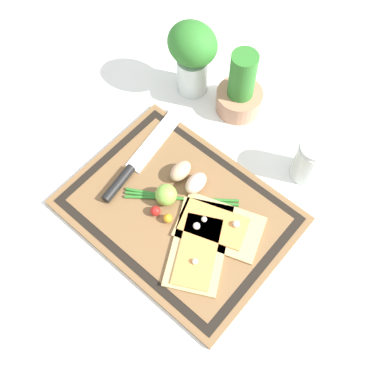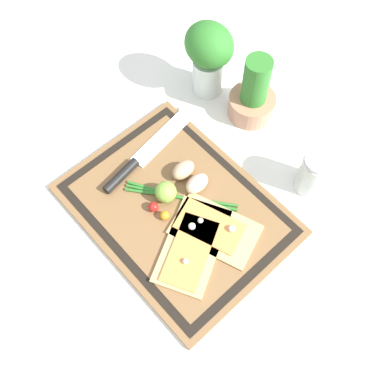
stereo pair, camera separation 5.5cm
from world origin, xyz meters
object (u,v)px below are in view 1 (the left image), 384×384
object	(u,v)px
knife	(132,168)
cherry_tomato_yellow	(169,219)
herb_glass	(192,54)
lime	(165,196)
egg_pink	(196,183)
pizza_slice_near	(199,246)
cherry_tomato_red	(155,211)
sauce_jar	(309,162)
egg_brown	(180,171)
pizza_slice_far	(219,226)
herb_pot	(240,91)

from	to	relation	value
knife	cherry_tomato_yellow	xyz separation A→B (m)	(0.15, -0.04, 0.00)
knife	herb_glass	distance (m)	0.31
cherry_tomato_yellow	herb_glass	xyz separation A→B (m)	(-0.21, 0.33, 0.10)
lime	egg_pink	bearing A→B (deg)	67.79
pizza_slice_near	herb_glass	bearing A→B (deg)	132.47
knife	cherry_tomato_red	bearing A→B (deg)	-21.42
lime	sauce_jar	bearing A→B (deg)	54.73
egg_brown	lime	size ratio (longest dim) A/B	1.20
egg_brown	herb_glass	bearing A→B (deg)	125.01
pizza_slice_far	knife	world-z (taller)	pizza_slice_far
knife	pizza_slice_near	bearing A→B (deg)	-10.46
egg_pink	cherry_tomato_yellow	size ratio (longest dim) A/B	2.83
herb_glass	sauce_jar	bearing A→B (deg)	-3.39
pizza_slice_far	egg_pink	world-z (taller)	egg_pink
herb_glass	egg_brown	bearing A→B (deg)	-54.99
sauce_jar	herb_glass	size ratio (longest dim) A/B	0.56
pizza_slice_far	herb_glass	distance (m)	0.42
herb_glass	cherry_tomato_yellow	bearing A→B (deg)	-56.84
pizza_slice_near	herb_pot	bearing A→B (deg)	115.69
egg_pink	pizza_slice_near	bearing A→B (deg)	-47.02
egg_brown	sauce_jar	distance (m)	0.29
egg_brown	cherry_tomato_yellow	world-z (taller)	egg_brown
pizza_slice_near	cherry_tomato_yellow	xyz separation A→B (m)	(-0.09, 0.00, 0.01)
egg_brown	cherry_tomato_red	bearing A→B (deg)	-78.43
pizza_slice_far	herb_pot	bearing A→B (deg)	120.70
pizza_slice_near	knife	xyz separation A→B (m)	(-0.24, 0.04, 0.00)
herb_glass	herb_pot	bearing A→B (deg)	12.00
egg_pink	cherry_tomato_red	xyz separation A→B (m)	(-0.02, -0.11, -0.01)
egg_pink	cherry_tomato_red	world-z (taller)	egg_pink
herb_pot	herb_glass	size ratio (longest dim) A/B	0.88
egg_pink	cherry_tomato_red	distance (m)	0.11
egg_pink	egg_brown	bearing A→B (deg)	179.41
cherry_tomato_red	knife	bearing A→B (deg)	158.58
pizza_slice_near	egg_pink	xyz separation A→B (m)	(-0.10, 0.11, 0.01)
pizza_slice_far	herb_pot	distance (m)	0.35
egg_brown	egg_pink	xyz separation A→B (m)	(0.05, -0.00, 0.00)
egg_pink	pizza_slice_far	bearing A→B (deg)	-22.85
pizza_slice_far	herb_pot	world-z (taller)	herb_pot
herb_glass	lime	bearing A→B (deg)	-59.34
egg_brown	herb_pot	world-z (taller)	herb_pot
pizza_slice_far	sauce_jar	bearing A→B (deg)	75.66
egg_pink	cherry_tomato_yellow	xyz separation A→B (m)	(0.01, -0.10, -0.01)
cherry_tomato_red	cherry_tomato_yellow	bearing A→B (deg)	7.79
pizza_slice_far	lime	distance (m)	0.14
pizza_slice_near	pizza_slice_far	distance (m)	0.06
egg_pink	cherry_tomato_yellow	distance (m)	0.10
knife	lime	size ratio (longest dim) A/B	6.22
knife	cherry_tomato_yellow	distance (m)	0.16
pizza_slice_near	pizza_slice_far	bearing A→B (deg)	87.39
herb_glass	knife	bearing A→B (deg)	-77.90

